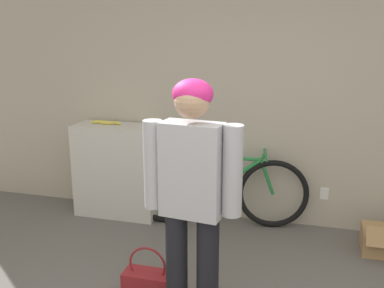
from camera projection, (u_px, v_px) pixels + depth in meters
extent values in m
cube|color=#B7AD99|center=(272.00, 95.00, 4.32)|extent=(8.00, 0.06, 2.60)
cube|color=white|center=(324.00, 194.00, 4.39)|extent=(0.08, 0.01, 0.12)
cube|color=beige|center=(118.00, 170.00, 4.69)|extent=(0.86, 0.40, 0.96)
cylinder|color=black|center=(177.00, 269.00, 2.95)|extent=(0.14, 0.14, 0.79)
cylinder|color=black|center=(208.00, 273.00, 2.89)|extent=(0.14, 0.14, 0.79)
cube|color=#B2B2B7|center=(192.00, 170.00, 2.74)|extent=(0.40, 0.22, 0.59)
cylinder|color=#B2B2B7|center=(153.00, 164.00, 2.80)|extent=(0.12, 0.12, 0.56)
cylinder|color=#B2B2B7|center=(233.00, 171.00, 2.68)|extent=(0.12, 0.12, 0.56)
sphere|color=tan|center=(192.00, 101.00, 2.63)|extent=(0.21, 0.21, 0.21)
ellipsoid|color=#EA2884|center=(193.00, 94.00, 2.64)|extent=(0.25, 0.22, 0.18)
torus|color=black|center=(164.00, 190.00, 4.50)|extent=(0.69, 0.17, 0.70)
torus|color=black|center=(273.00, 194.00, 4.39)|extent=(0.69, 0.17, 0.70)
cylinder|color=#237A38|center=(184.00, 193.00, 4.49)|extent=(0.42, 0.10, 0.09)
cylinder|color=#237A38|center=(179.00, 173.00, 4.44)|extent=(0.33, 0.09, 0.39)
cylinder|color=#237A38|center=(199.00, 176.00, 4.42)|extent=(0.15, 0.06, 0.43)
cylinder|color=#237A38|center=(232.00, 178.00, 4.39)|extent=(0.57, 0.13, 0.43)
cylinder|color=#237A38|center=(227.00, 158.00, 4.35)|extent=(0.65, 0.14, 0.05)
cylinder|color=#237A38|center=(267.00, 177.00, 4.35)|extent=(0.17, 0.06, 0.36)
cylinder|color=#237A38|center=(263.00, 157.00, 4.31)|extent=(0.07, 0.04, 0.08)
cylinder|color=#237A38|center=(265.00, 154.00, 4.30)|extent=(0.10, 0.46, 0.02)
ellipsoid|color=black|center=(194.00, 154.00, 4.37)|extent=(0.23, 0.11, 0.05)
ellipsoid|color=#EAD64C|center=(107.00, 123.00, 4.61)|extent=(0.16, 0.04, 0.04)
ellipsoid|color=#EAD64C|center=(98.00, 122.00, 4.65)|extent=(0.15, 0.09, 0.03)
ellipsoid|color=#EAD64C|center=(117.00, 123.00, 4.60)|extent=(0.14, 0.09, 0.03)
sphere|color=brown|center=(94.00, 121.00, 4.68)|extent=(0.02, 0.02, 0.02)
cube|color=maroon|center=(148.00, 285.00, 3.28)|extent=(0.35, 0.17, 0.21)
torus|color=maroon|center=(147.00, 265.00, 3.24)|extent=(0.28, 0.02, 0.28)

